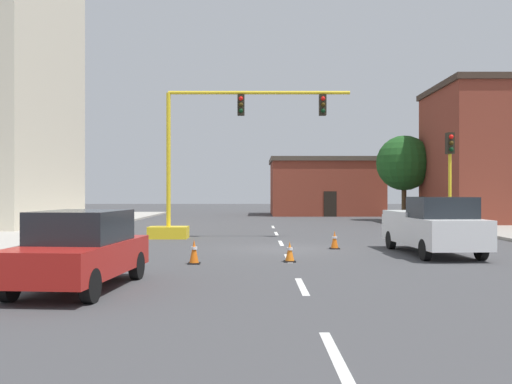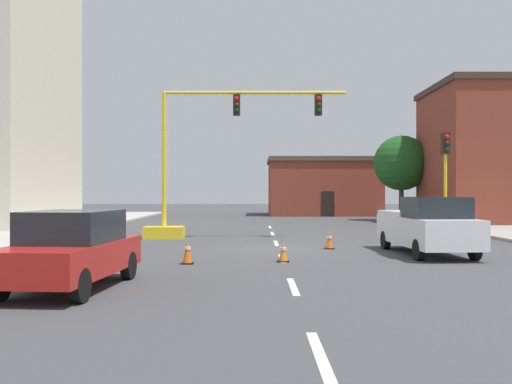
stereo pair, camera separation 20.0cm
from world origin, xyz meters
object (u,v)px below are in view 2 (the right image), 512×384
object	(u,v)px
tree_right_far	(404,163)
traffic_cone_roadside_c	(286,252)
traffic_light_pole_right	(448,161)
traffic_cone_roadside_b	(190,252)
traffic_signal_gantry	(193,190)
pickup_truck_white	(430,226)
sedan_red_near_left	(74,249)
traffic_cone_roadside_a	(332,240)

from	to	relation	value
tree_right_far	traffic_cone_roadside_c	bearing A→B (deg)	-111.72
traffic_light_pole_right	traffic_cone_roadside_b	size ratio (longest dim) A/B	6.47
traffic_signal_gantry	pickup_truck_white	world-z (taller)	traffic_signal_gantry
sedan_red_near_left	traffic_cone_roadside_c	world-z (taller)	sedan_red_near_left
sedan_red_near_left	traffic_cone_roadside_c	xyz separation A→B (m)	(4.94, 4.91, -0.58)
tree_right_far	traffic_signal_gantry	bearing A→B (deg)	-130.59
traffic_light_pole_right	traffic_signal_gantry	bearing A→B (deg)	175.19
traffic_cone_roadside_a	tree_right_far	bearing A→B (deg)	69.07
pickup_truck_white	sedan_red_near_left	world-z (taller)	pickup_truck_white
tree_right_far	traffic_cone_roadside_c	xyz separation A→B (m)	(-10.01, -25.13, -3.98)
traffic_light_pole_right	traffic_cone_roadside_a	size ratio (longest dim) A/B	7.00
sedan_red_near_left	traffic_cone_roadside_c	distance (m)	6.99
sedan_red_near_left	traffic_cone_roadside_b	world-z (taller)	sedan_red_near_left
traffic_signal_gantry	tree_right_far	distance (m)	21.47
pickup_truck_white	tree_right_far	bearing A→B (deg)	77.85
traffic_cone_roadside_c	traffic_cone_roadside_b	bearing A→B (deg)	-170.33
traffic_cone_roadside_a	pickup_truck_white	bearing A→B (deg)	-30.74
traffic_signal_gantry	traffic_cone_roadside_a	size ratio (longest dim) A/B	13.57
sedan_red_near_left	traffic_cone_roadside_c	bearing A→B (deg)	44.81
traffic_light_pole_right	traffic_cone_roadside_b	xyz separation A→B (m)	(-10.52, -8.42, -3.16)
traffic_cone_roadside_a	traffic_cone_roadside_c	bearing A→B (deg)	-115.76
traffic_signal_gantry	traffic_cone_roadside_c	distance (m)	9.91
tree_right_far	traffic_cone_roadside_b	distance (m)	28.96
sedan_red_near_left	pickup_truck_white	bearing A→B (deg)	35.16
sedan_red_near_left	traffic_cone_roadside_b	bearing A→B (deg)	65.12
sedan_red_near_left	traffic_light_pole_right	bearing A→B (deg)	45.62
traffic_cone_roadside_b	traffic_cone_roadside_a	bearing A→B (deg)	42.97
pickup_truck_white	traffic_cone_roadside_c	bearing A→B (deg)	-157.11
pickup_truck_white	traffic_light_pole_right	bearing A→B (deg)	66.16
traffic_signal_gantry	traffic_cone_roadside_a	xyz separation A→B (m)	(5.82, -4.90, -1.92)
traffic_signal_gantry	tree_right_far	xyz separation A→B (m)	(13.90, 16.23, 2.03)
traffic_cone_roadside_a	traffic_cone_roadside_c	xyz separation A→B (m)	(-1.93, -4.00, -0.03)
traffic_signal_gantry	tree_right_far	world-z (taller)	traffic_signal_gantry
traffic_cone_roadside_b	traffic_cone_roadside_c	bearing A→B (deg)	9.67
traffic_signal_gantry	traffic_cone_roadside_a	distance (m)	7.85
traffic_cone_roadside_b	traffic_cone_roadside_c	world-z (taller)	traffic_cone_roadside_b
sedan_red_near_left	tree_right_far	bearing A→B (deg)	63.53
tree_right_far	pickup_truck_white	distance (m)	23.75
traffic_cone_roadside_a	traffic_cone_roadside_b	bearing A→B (deg)	-137.03
traffic_signal_gantry	traffic_cone_roadside_c	world-z (taller)	traffic_signal_gantry
traffic_cone_roadside_c	sedan_red_near_left	bearing A→B (deg)	-135.19
traffic_light_pole_right	tree_right_far	bearing A→B (deg)	82.09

